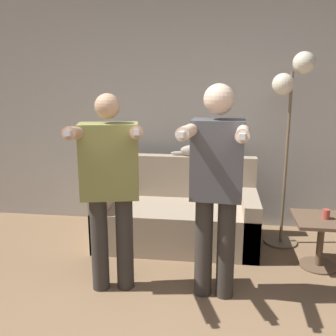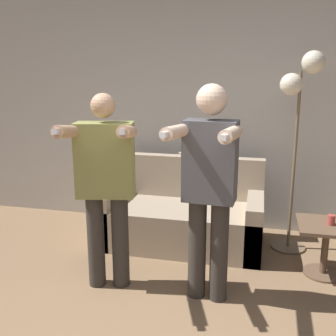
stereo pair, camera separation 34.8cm
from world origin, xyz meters
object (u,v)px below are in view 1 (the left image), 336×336
(person_left, at_px, (110,181))
(floor_lamp, at_px, (291,99))
(side_table, at_px, (321,232))
(cat, at_px, (198,150))
(couch, at_px, (178,217))
(cup, at_px, (326,214))
(person_right, at_px, (216,180))

(person_left, relative_size, floor_lamp, 0.82)
(side_table, bearing_deg, cat, 149.59)
(couch, bearing_deg, cat, 58.10)
(side_table, bearing_deg, person_left, -160.73)
(floor_lamp, xyz_separation_m, side_table, (0.26, -0.50, -1.16))
(couch, relative_size, side_table, 3.31)
(couch, relative_size, cup, 18.62)
(cup, bearing_deg, floor_lamp, 120.00)
(person_left, height_order, cup, person_left)
(side_table, distance_m, cup, 0.17)
(floor_lamp, bearing_deg, couch, -174.36)
(person_left, height_order, person_right, person_right)
(couch, xyz_separation_m, cup, (1.38, -0.39, 0.24))
(couch, relative_size, cat, 3.34)
(person_right, relative_size, cat, 3.42)
(person_left, distance_m, side_table, 1.98)
(cat, bearing_deg, person_left, -115.06)
(cup, bearing_deg, person_left, -161.09)
(couch, bearing_deg, cup, -15.81)
(person_left, xyz_separation_m, cat, (0.61, 1.31, 0.01))
(couch, bearing_deg, floor_lamp, 5.64)
(person_right, bearing_deg, side_table, 37.29)
(cat, height_order, cup, cat)
(person_left, relative_size, side_table, 3.24)
(person_left, bearing_deg, cat, 52.82)
(couch, xyz_separation_m, side_table, (1.36, -0.39, 0.07))
(person_right, height_order, side_table, person_right)
(person_right, height_order, cat, person_right)
(person_left, xyz_separation_m, floor_lamp, (1.52, 1.12, 0.57))
(cup, bearing_deg, side_table, 172.31)
(cup, bearing_deg, person_right, -147.77)
(floor_lamp, bearing_deg, cup, -60.00)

